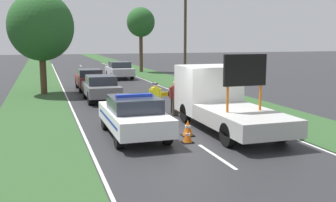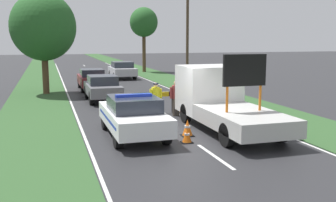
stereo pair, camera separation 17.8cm
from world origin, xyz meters
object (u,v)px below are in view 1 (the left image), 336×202
Objects in this scene: police_car at (134,115)px; traffic_cone_lane_edge at (188,135)px; work_truck at (220,99)px; utility_pole at (185,28)px; traffic_cone_near_police at (153,106)px; roadside_tree_near_left at (141,23)px; roadside_tree_near_right at (41,27)px; road_barrier at (149,96)px; pedestrian_civilian at (175,95)px; traffic_cone_near_truck at (188,128)px; traffic_cone_centre_front at (182,105)px; queued_car_suv_grey at (101,88)px; police_officer at (155,97)px; queued_car_wagon_maroon at (90,79)px; traffic_cone_behind_barrier at (138,108)px; queued_car_sedan_silver at (120,70)px.

traffic_cone_lane_edge is (1.55, -1.44, -0.52)m from police_car.
utility_pole is at bearing -103.73° from work_truck.
traffic_cone_lane_edge is (-0.40, -5.83, -0.04)m from traffic_cone_near_police.
roadside_tree_near_left is 17.69m from roadside_tree_near_right.
pedestrian_civilian reaches higher than road_barrier.
roadside_tree_near_right reaches higher than pedestrian_civilian.
roadside_tree_near_left is (3.36, 26.57, 4.04)m from work_truck.
road_barrier is 4.56m from traffic_cone_near_truck.
traffic_cone_centre_front is 5.68m from queued_car_suv_grey.
police_car is 2.95× the size of police_officer.
police_car is 1.11× the size of queued_car_wagon_maroon.
police_officer is at bearing 93.09° from traffic_cone_near_truck.
police_officer is 4.57m from traffic_cone_lane_edge.
queued_car_suv_grey is 0.60× the size of roadside_tree_near_left.
traffic_cone_centre_front is (1.62, 0.91, -0.61)m from police_officer.
traffic_cone_centre_front reaches higher than traffic_cone_lane_edge.
utility_pole reaches higher than traffic_cone_near_police.
traffic_cone_centre_front is 10.64m from utility_pole.
traffic_cone_near_truck is (1.89, -0.55, -0.48)m from police_car.
roadside_tree_near_left is (7.01, 27.08, 4.40)m from police_car.
police_car is 4.83m from traffic_cone_near_police.
traffic_cone_centre_front reaches higher than traffic_cone_behind_barrier.
traffic_cone_lane_edge is (-0.12, -5.42, -0.58)m from road_barrier.
work_truck is 14.09m from roadside_tree_near_right.
work_truck is 8.87m from queued_car_suv_grey.
roadside_tree_near_left is (5.91, 23.14, 4.86)m from traffic_cone_behind_barrier.
queued_car_wagon_maroon is (-1.06, 9.94, 0.44)m from traffic_cone_behind_barrier.
traffic_cone_near_truck is 14.52m from roadside_tree_near_right.
roadside_tree_near_left reaches higher than pedestrian_civilian.
roadside_tree_near_right is at bearing 108.11° from traffic_cone_lane_edge.
traffic_cone_near_truck is at bearing -86.89° from road_barrier.
traffic_cone_lane_edge is 22.49m from queued_car_sedan_silver.
police_car is 3.70m from work_truck.
work_truck is at bearing -61.00° from roadside_tree_near_right.
utility_pole is at bearing 60.96° from traffic_cone_near_police.
police_officer is 0.38× the size of queued_car_wagon_maroon.
traffic_cone_centre_front is at bearing -169.96° from police_officer.
police_officer is (1.69, 3.08, 0.16)m from police_car.
roadside_tree_near_right is at bearing -51.74° from queued_car_suv_grey.
queued_car_sedan_silver reaches higher than traffic_cone_centre_front.
queued_car_suv_grey reaches higher than queued_car_wagon_maroon.
queued_car_suv_grey is 0.48× the size of utility_pole.
traffic_cone_lane_edge is at bearing -109.88° from utility_pole.
traffic_cone_lane_edge is 15.40m from queued_car_wagon_maroon.
utility_pole is at bearing 62.88° from police_car.
utility_pole is (4.17, 10.01, 3.34)m from pedestrian_civilian.
road_barrier is 4.91m from queued_car_suv_grey.
road_barrier reaches higher than traffic_cone_behind_barrier.
pedestrian_civilian is 24.64m from roadside_tree_near_left.
police_officer is at bearing -63.51° from roadside_tree_near_right.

